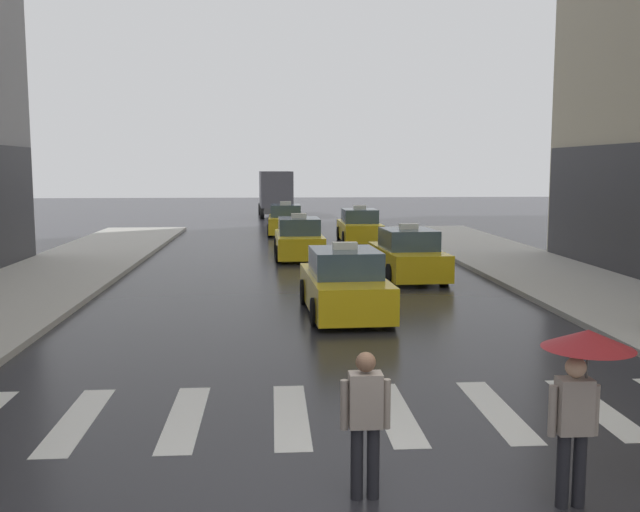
{
  "coord_description": "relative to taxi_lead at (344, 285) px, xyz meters",
  "views": [
    {
      "loc": [
        -1.04,
        -7.16,
        3.62
      ],
      "look_at": [
        0.0,
        8.0,
        1.74
      ],
      "focal_mm": 40.12,
      "sensor_mm": 36.0,
      "label": 1
    }
  ],
  "objects": [
    {
      "name": "taxi_lead",
      "position": [
        0.0,
        0.0,
        0.0
      ],
      "size": [
        2.08,
        4.61,
        1.8
      ],
      "color": "yellow",
      "rests_on": "ground"
    },
    {
      "name": "ground_plane",
      "position": [
        -0.76,
        -10.28,
        -0.72
      ],
      "size": [
        160.0,
        160.0,
        0.0
      ],
      "primitive_type": "plane",
      "color": "#26262B"
    },
    {
      "name": "taxi_fifth",
      "position": [
        -1.01,
        21.46,
        0.0
      ],
      "size": [
        1.98,
        4.57,
        1.8
      ],
      "color": "yellow",
      "rests_on": "ground"
    },
    {
      "name": "taxi_second",
      "position": [
        2.68,
        5.65,
        0.0
      ],
      "size": [
        2.11,
        4.62,
        1.8
      ],
      "color": "yellow",
      "rests_on": "ground"
    },
    {
      "name": "taxi_third",
      "position": [
        -0.69,
        11.13,
        0.0
      ],
      "size": [
        1.99,
        4.57,
        1.8
      ],
      "color": "yellow",
      "rests_on": "ground"
    },
    {
      "name": "pedestrian_plain_coat",
      "position": [
        -0.8,
        -10.0,
        0.21
      ],
      "size": [
        0.55,
        0.24,
        1.65
      ],
      "color": "black",
      "rests_on": "ground"
    },
    {
      "name": "taxi_fourth",
      "position": [
        2.49,
        17.03,
        0.0
      ],
      "size": [
        1.93,
        4.54,
        1.8
      ],
      "color": "yellow",
      "rests_on": "ground"
    },
    {
      "name": "pedestrian_with_umbrella",
      "position": [
        1.45,
        -10.35,
        0.79
      ],
      "size": [
        0.96,
        0.96,
        1.94
      ],
      "color": "black",
      "rests_on": "ground"
    },
    {
      "name": "crosswalk_markings",
      "position": [
        -0.76,
        -7.28,
        -0.72
      ],
      "size": [
        11.3,
        2.8,
        0.01
      ],
      "color": "silver",
      "rests_on": "ground"
    },
    {
      "name": "box_truck",
      "position": [
        -1.5,
        34.76,
        1.13
      ],
      "size": [
        2.53,
        7.62,
        3.35
      ],
      "color": "#2D2D2D",
      "rests_on": "ground"
    }
  ]
}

